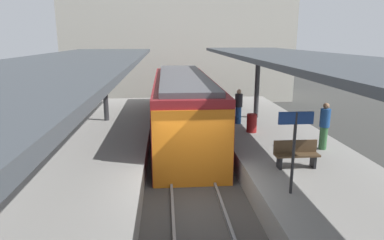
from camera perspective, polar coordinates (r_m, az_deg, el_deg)
name	(u,v)px	position (r m, az deg, el deg)	size (l,w,h in m)	color
ground_plane	(197,212)	(10.31, 0.85, -15.34)	(80.00, 80.00, 0.00)	#383835
platform_left	(64,202)	(10.45, -20.92, -12.79)	(4.40, 28.00, 1.00)	gray
platform_right	(323,192)	(11.08, 21.24, -11.28)	(4.40, 28.00, 1.00)	gray
track_ballast	(197,209)	(10.26, 0.85, -14.85)	(3.20, 28.00, 0.20)	#423F3D
rail_near_side	(173,205)	(10.14, -3.32, -14.14)	(0.08, 28.00, 0.14)	slate
rail_far_side	(221,203)	(10.27, 4.98, -13.80)	(0.08, 28.00, 0.14)	slate
commuter_train	(183,107)	(16.46, -1.52, 2.22)	(2.78, 11.68, 3.10)	maroon
canopy_left	(66,64)	(10.80, -20.60, 8.80)	(4.18, 21.00, 3.37)	#333335
canopy_right	(313,61)	(11.40, 19.86, 9.37)	(4.18, 21.00, 3.43)	#333335
platform_bench	(296,153)	(11.18, 17.21, -5.39)	(1.40, 0.41, 0.86)	black
platform_sign	(295,134)	(8.95, 17.01, -2.33)	(0.90, 0.08, 2.21)	#262628
litter_bin	(252,123)	(14.88, 10.08, -0.53)	(0.44, 0.44, 0.80)	maroon
passenger_near_bench	(324,125)	(13.20, 21.50, -0.85)	(0.36, 0.36, 1.74)	#386B3D
passenger_far_end	(239,106)	(16.18, 7.89, 2.37)	(0.36, 0.36, 1.66)	navy
station_building_backdrop	(179,32)	(29.00, -2.27, 14.68)	(18.00, 6.00, 11.00)	beige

